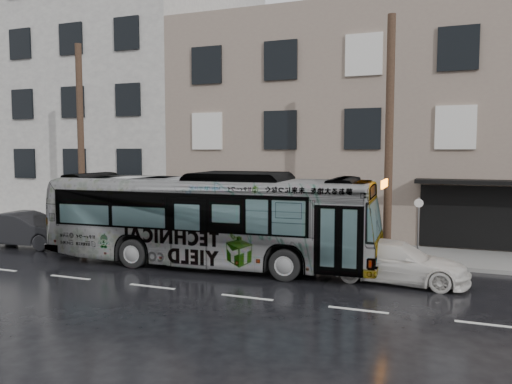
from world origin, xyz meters
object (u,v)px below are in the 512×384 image
utility_pole_rear (81,142)px  dark_sedan (25,229)px  sign_post (418,230)px  bus (209,219)px  utility_pole_front (389,140)px  white_sedan (396,262)px

utility_pole_rear → dark_sedan: size_ratio=1.95×
utility_pole_rear → sign_post: 15.46m
bus → dark_sedan: (-9.21, 0.35, -0.97)m
utility_pole_rear → bus: bearing=-17.7°
sign_post → bus: bearing=-160.9°
utility_pole_rear → bus: 8.74m
bus → dark_sedan: 9.27m
bus → sign_post: bearing=-73.2°
bus → dark_sedan: bus is taller
utility_pole_front → utility_pole_rear: (-14.00, 0.00, 0.00)m
sign_post → bus: size_ratio=0.19×
utility_pole_rear → dark_sedan: 4.65m
utility_pole_front → white_sedan: utility_pole_front is taller
dark_sedan → bus: bearing=-98.5°
white_sedan → dark_sedan: size_ratio=0.99×
utility_pole_front → white_sedan: (0.55, -2.47, -3.99)m
white_sedan → dark_sedan: bearing=92.5°
utility_pole_front → sign_post: utility_pole_front is taller
utility_pole_rear → sign_post: utility_pole_rear is taller
utility_pole_front → bus: size_ratio=0.72×
utility_pole_front → dark_sedan: bearing=-172.0°
utility_pole_front → utility_pole_rear: bearing=180.0°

